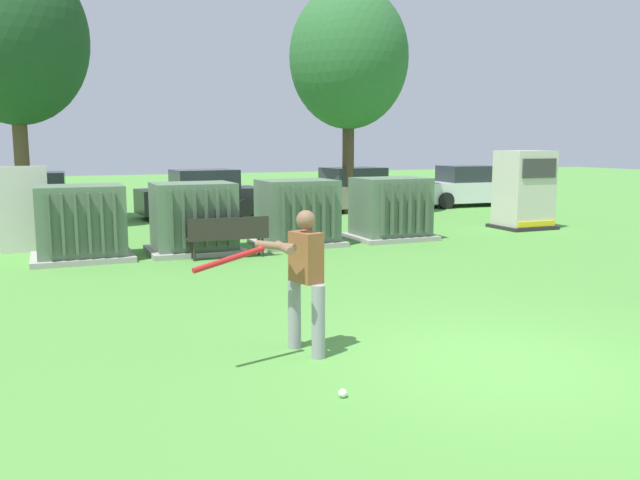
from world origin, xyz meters
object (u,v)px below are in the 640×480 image
at_px(batter, 302,275).
at_px(parked_car_rightmost, 465,187).
at_px(generator_enclosure, 524,190).
at_px(parked_car_right_of_center, 350,191).
at_px(parked_car_left_of_center, 202,195).
at_px(transformer_west, 81,224).
at_px(transformer_east, 391,209).
at_px(park_bench, 228,234).
at_px(transformer_mid_west, 194,219).
at_px(transformer_mid_east, 297,214).
at_px(sports_ball, 343,393).
at_px(parked_car_leftmost, 26,200).

height_order(batter, parked_car_rightmost, batter).
height_order(generator_enclosure, parked_car_right_of_center, generator_enclosure).
bearing_deg(parked_car_left_of_center, transformer_west, -120.38).
xyz_separation_m(transformer_east, park_bench, (-4.71, -1.18, -0.25)).
bearing_deg(transformer_mid_west, park_bench, -63.14).
bearing_deg(transformer_mid_west, batter, -92.54).
xyz_separation_m(transformer_mid_west, transformer_east, (5.24, 0.13, 0.00)).
xyz_separation_m(transformer_mid_east, batter, (-2.95, -7.92, 0.19)).
distance_m(transformer_mid_east, parked_car_rightmost, 12.06).
height_order(transformer_west, transformer_mid_east, same).
bearing_deg(sports_ball, parked_car_right_of_center, 64.23).
bearing_deg(transformer_east, parked_car_left_of_center, 115.54).
bearing_deg(sports_ball, parked_car_rightmost, 51.43).
height_order(transformer_mid_west, batter, batter).
bearing_deg(parked_car_right_of_center, transformer_west, -144.78).
bearing_deg(parked_car_left_of_center, sports_ball, -97.89).
bearing_deg(transformer_mid_west, parked_car_left_of_center, 76.02).
distance_m(transformer_east, parked_car_right_of_center, 7.10).
distance_m(transformer_east, batter, 9.69).
distance_m(transformer_mid_west, transformer_mid_east, 2.61).
bearing_deg(generator_enclosure, transformer_west, -177.71).
relative_size(sports_ball, parked_car_right_of_center, 0.02).
height_order(transformer_mid_east, parked_car_rightmost, same).
bearing_deg(transformer_east, parked_car_right_of_center, 73.01).
relative_size(transformer_east, parked_car_leftmost, 0.49).
relative_size(park_bench, parked_car_rightmost, 0.42).
distance_m(park_bench, parked_car_left_of_center, 8.45).
distance_m(transformer_west, parked_car_right_of_center, 11.95).
height_order(transformer_west, parked_car_left_of_center, same).
xyz_separation_m(generator_enclosure, parked_car_rightmost, (2.55, 6.53, -0.38)).
relative_size(transformer_mid_east, transformer_east, 1.00).
bearing_deg(park_bench, transformer_mid_west, 116.86).
relative_size(transformer_west, transformer_mid_east, 1.00).
relative_size(transformer_west, batter, 1.21).
relative_size(transformer_mid_west, park_bench, 1.16).
distance_m(park_bench, parked_car_rightmost, 14.45).
bearing_deg(sports_ball, transformer_west, 102.08).
distance_m(transformer_mid_east, parked_car_right_of_center, 8.26).
relative_size(transformer_mid_west, parked_car_rightmost, 0.49).
bearing_deg(parked_car_rightmost, park_bench, -145.91).
relative_size(parked_car_left_of_center, parked_car_right_of_center, 0.99).
relative_size(parked_car_left_of_center, parked_car_rightmost, 1.00).
bearing_deg(batter, generator_enclosure, 38.91).
xyz_separation_m(generator_enclosure, batter, (-10.29, -8.31, -0.16)).
bearing_deg(sports_ball, parked_car_left_of_center, 82.11).
distance_m(batter, parked_car_right_of_center, 16.58).
height_order(transformer_east, parked_car_leftmost, same).
bearing_deg(transformer_mid_east, transformer_east, -0.11).
height_order(transformer_east, generator_enclosure, generator_enclosure).
distance_m(sports_ball, parked_car_left_of_center, 16.68).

